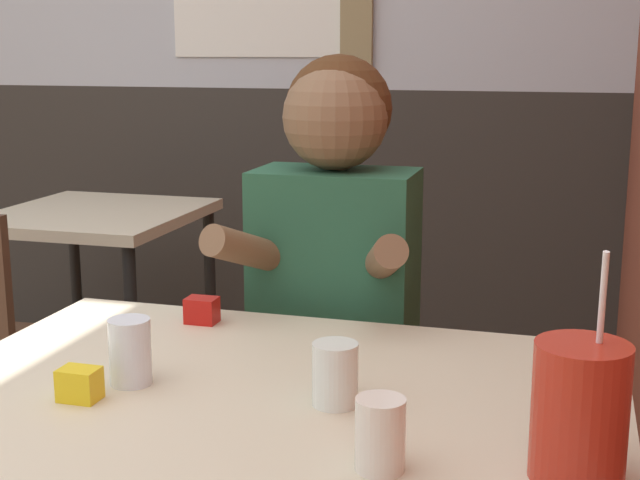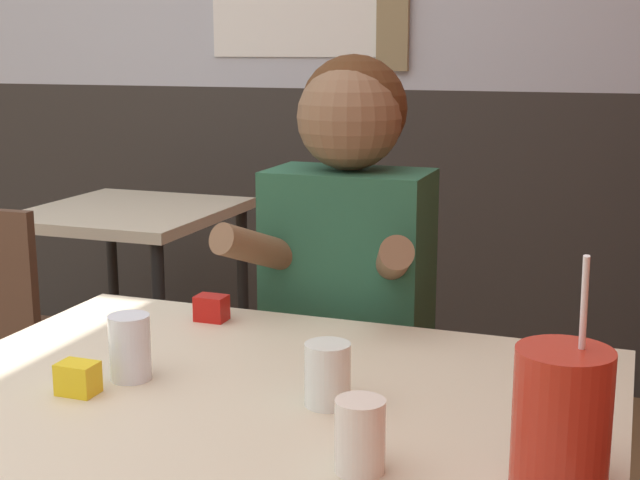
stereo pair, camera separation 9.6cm
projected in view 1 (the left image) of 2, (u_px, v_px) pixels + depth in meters
back_wall at (307, 20)px, 3.38m from camera, size 5.36×0.09×2.70m
main_table at (257, 438)px, 1.36m from camera, size 1.10×0.87×0.73m
background_table at (97, 240)px, 2.95m from camera, size 0.63×0.67×0.73m
person_seated at (335, 322)px, 1.93m from camera, size 0.42×0.42×1.24m
cocktail_pitcher at (580, 411)px, 1.09m from camera, size 0.12×0.12×0.29m
glass_near_pitcher at (130, 352)px, 1.41m from camera, size 0.07×0.07×0.11m
glass_center at (335, 374)px, 1.32m from camera, size 0.07×0.07×0.10m
glass_far_side at (380, 434)px, 1.12m from camera, size 0.06×0.06×0.09m
condiment_ketchup at (202, 310)px, 1.73m from camera, size 0.06×0.04×0.05m
condiment_mustard at (80, 384)px, 1.35m from camera, size 0.06×0.04×0.05m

